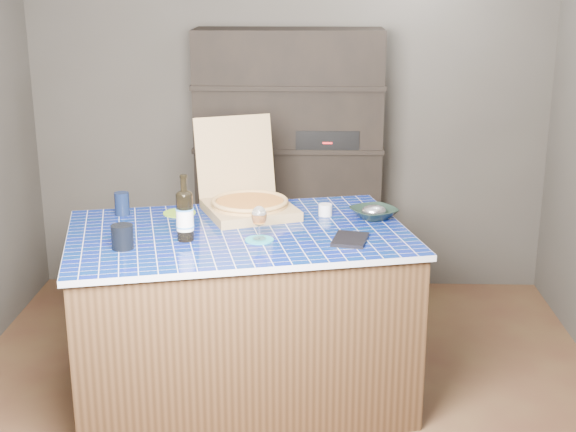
{
  "coord_description": "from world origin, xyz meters",
  "views": [
    {
      "loc": [
        0.15,
        -3.64,
        2.13
      ],
      "look_at": [
        0.04,
        0.0,
        1.03
      ],
      "focal_mm": 50.0,
      "sensor_mm": 36.0,
      "label": 1
    }
  ],
  "objects_px": {
    "mead_bottle": "(185,215)",
    "wine_glass": "(259,217)",
    "pizza_box": "(248,201)",
    "dvd_case": "(350,239)",
    "kitchen_island": "(240,316)",
    "bowl": "(374,213)"
  },
  "relations": [
    {
      "from": "pizza_box",
      "to": "mead_bottle",
      "type": "bearing_deg",
      "value": -141.6
    },
    {
      "from": "kitchen_island",
      "to": "dvd_case",
      "type": "relative_size",
      "value": 8.6
    },
    {
      "from": "mead_bottle",
      "to": "wine_glass",
      "type": "bearing_deg",
      "value": 1.04
    },
    {
      "from": "wine_glass",
      "to": "dvd_case",
      "type": "bearing_deg",
      "value": 0.37
    },
    {
      "from": "pizza_box",
      "to": "dvd_case",
      "type": "distance_m",
      "value": 0.69
    },
    {
      "from": "mead_bottle",
      "to": "kitchen_island",
      "type": "bearing_deg",
      "value": 31.32
    },
    {
      "from": "pizza_box",
      "to": "mead_bottle",
      "type": "xyz_separation_m",
      "value": [
        -0.26,
        -0.46,
        0.06
      ]
    },
    {
      "from": "dvd_case",
      "to": "bowl",
      "type": "bearing_deg",
      "value": 81.81
    },
    {
      "from": "bowl",
      "to": "mead_bottle",
      "type": "bearing_deg",
      "value": -157.34
    },
    {
      "from": "kitchen_island",
      "to": "dvd_case",
      "type": "distance_m",
      "value": 0.73
    },
    {
      "from": "pizza_box",
      "to": "bowl",
      "type": "height_order",
      "value": "pizza_box"
    },
    {
      "from": "dvd_case",
      "to": "bowl",
      "type": "xyz_separation_m",
      "value": [
        0.14,
        0.38,
        0.02
      ]
    },
    {
      "from": "mead_bottle",
      "to": "bowl",
      "type": "height_order",
      "value": "mead_bottle"
    },
    {
      "from": "kitchen_island",
      "to": "mead_bottle",
      "type": "relative_size",
      "value": 5.75
    },
    {
      "from": "kitchen_island",
      "to": "bowl",
      "type": "xyz_separation_m",
      "value": [
        0.68,
        0.24,
        0.48
      ]
    },
    {
      "from": "dvd_case",
      "to": "pizza_box",
      "type": "bearing_deg",
      "value": 151.03
    },
    {
      "from": "pizza_box",
      "to": "wine_glass",
      "type": "bearing_deg",
      "value": -101.05
    },
    {
      "from": "wine_glass",
      "to": "dvd_case",
      "type": "xyz_separation_m",
      "value": [
        0.43,
        0.0,
        -0.11
      ]
    },
    {
      "from": "mead_bottle",
      "to": "dvd_case",
      "type": "height_order",
      "value": "mead_bottle"
    },
    {
      "from": "pizza_box",
      "to": "bowl",
      "type": "relative_size",
      "value": 2.89
    },
    {
      "from": "wine_glass",
      "to": "dvd_case",
      "type": "distance_m",
      "value": 0.45
    },
    {
      "from": "pizza_box",
      "to": "mead_bottle",
      "type": "relative_size",
      "value": 2.04
    }
  ]
}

